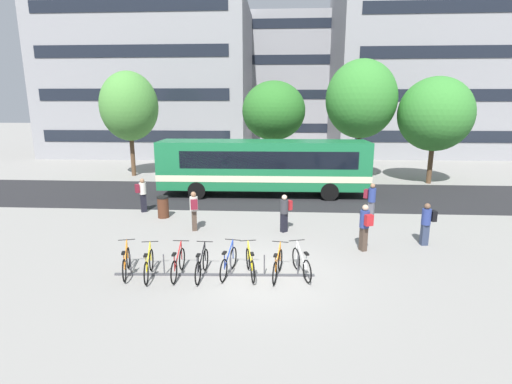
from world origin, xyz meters
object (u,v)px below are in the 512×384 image
(parked_bicycle_yellow_1, at_px, (149,265))
(street_tree_2, at_px, (274,111))
(commuter_red_pack_3, at_px, (365,225))
(street_tree_3, at_px, (129,106))
(parked_bicycle_blue_4, at_px, (229,263))
(trash_bin, at_px, (163,207))
(commuter_red_pack_4, at_px, (285,211))
(street_tree_0, at_px, (435,114))
(city_bus, at_px, (262,165))
(commuter_black_pack_1, at_px, (427,221))
(commuter_maroon_pack_2, at_px, (194,208))
(parked_bicycle_black_3, at_px, (202,265))
(street_tree_1, at_px, (361,99))
(parked_bicycle_orange_0, at_px, (126,263))
(commuter_maroon_pack_0, at_px, (371,199))
(commuter_maroon_pack_5, at_px, (142,193))
(parked_bicycle_orange_6, at_px, (278,265))
(parked_bicycle_yellow_5, at_px, (250,264))
(parked_bicycle_white_7, at_px, (301,264))
(parked_bicycle_red_2, at_px, (178,264))

(parked_bicycle_yellow_1, relative_size, street_tree_2, 0.25)
(commuter_red_pack_3, bearing_deg, street_tree_3, 22.45)
(parked_bicycle_blue_4, relative_size, trash_bin, 1.66)
(commuter_red_pack_4, distance_m, street_tree_0, 15.14)
(commuter_red_pack_4, bearing_deg, street_tree_2, -130.57)
(city_bus, relative_size, commuter_black_pack_1, 7.36)
(commuter_black_pack_1, xyz_separation_m, commuter_maroon_pack_2, (-9.14, 1.16, 0.03))
(parked_bicycle_black_3, bearing_deg, street_tree_1, -23.93)
(parked_bicycle_orange_0, distance_m, commuter_red_pack_3, 8.28)
(street_tree_1, bearing_deg, city_bus, -141.21)
(commuter_black_pack_1, bearing_deg, commuter_maroon_pack_0, -73.47)
(street_tree_2, bearing_deg, parked_bicycle_yellow_1, -101.69)
(commuter_red_pack_4, height_order, street_tree_3, street_tree_3)
(commuter_red_pack_3, distance_m, commuter_maroon_pack_5, 10.89)
(commuter_maroon_pack_0, bearing_deg, parked_bicycle_orange_6, -93.51)
(parked_bicycle_orange_6, height_order, street_tree_1, street_tree_1)
(commuter_red_pack_4, bearing_deg, city_bus, -123.12)
(parked_bicycle_orange_6, xyz_separation_m, commuter_red_pack_3, (3.13, 2.40, 0.62))
(parked_bicycle_black_3, height_order, parked_bicycle_yellow_5, same)
(commuter_maroon_pack_5, relative_size, trash_bin, 1.65)
(parked_bicycle_black_3, bearing_deg, commuter_maroon_pack_5, 33.32)
(parked_bicycle_orange_0, xyz_separation_m, parked_bicycle_white_7, (5.48, 0.28, 0.00))
(parked_bicycle_orange_0, xyz_separation_m, street_tree_1, (10.28, 16.38, 5.21))
(parked_bicycle_red_2, relative_size, street_tree_1, 0.21)
(city_bus, bearing_deg, parked_bicycle_white_7, 97.95)
(street_tree_1, distance_m, street_tree_2, 6.05)
(parked_bicycle_red_2, xyz_separation_m, parked_bicycle_black_3, (0.75, -0.03, 0.00))
(parked_bicycle_black_3, distance_m, commuter_maroon_pack_2, 4.64)
(commuter_red_pack_4, distance_m, street_tree_2, 13.06)
(street_tree_0, bearing_deg, trash_bin, -149.76)
(trash_bin, relative_size, street_tree_3, 0.14)
(parked_bicycle_orange_6, distance_m, commuter_red_pack_4, 4.44)
(commuter_maroon_pack_5, height_order, street_tree_3, street_tree_3)
(parked_bicycle_yellow_5, distance_m, commuter_maroon_pack_0, 8.07)
(commuter_red_pack_3, distance_m, street_tree_2, 15.36)
(commuter_maroon_pack_2, bearing_deg, parked_bicycle_orange_6, -156.33)
(street_tree_2, bearing_deg, street_tree_3, 179.90)
(parked_bicycle_orange_0, xyz_separation_m, street_tree_3, (-6.21, 16.97, 4.72))
(commuter_maroon_pack_2, bearing_deg, trash_bin, 30.32)
(parked_bicycle_blue_4, height_order, street_tree_2, street_tree_2)
(parked_bicycle_red_2, height_order, street_tree_2, street_tree_2)
(commuter_red_pack_3, bearing_deg, parked_bicycle_black_3, 93.08)
(parked_bicycle_yellow_1, bearing_deg, parked_bicycle_red_2, -91.43)
(city_bus, relative_size, commuter_red_pack_3, 6.96)
(city_bus, distance_m, street_tree_2, 6.58)
(parked_bicycle_orange_6, xyz_separation_m, street_tree_1, (5.54, 16.28, 5.21))
(trash_bin, bearing_deg, city_bus, 47.81)
(commuter_maroon_pack_0, distance_m, street_tree_0, 11.33)
(parked_bicycle_yellow_1, relative_size, parked_bicycle_black_3, 0.99)
(trash_bin, xyz_separation_m, street_tree_3, (-5.51, 10.75, 4.59))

